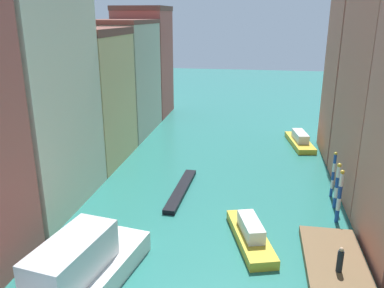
{
  "coord_description": "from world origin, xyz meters",
  "views": [
    {
      "loc": [
        3.21,
        -12.61,
        14.78
      ],
      "look_at": [
        -3.61,
        27.4,
        1.5
      ],
      "focal_mm": 36.98,
      "sensor_mm": 36.0,
      "label": 1
    }
  ],
  "objects_px": {
    "mooring_pole_1": "(337,185)",
    "vaporetto_white": "(74,276)",
    "mooring_pole_2": "(333,174)",
    "waterfront_dock": "(334,259)",
    "gondola_black": "(181,190)",
    "person_on_dock": "(340,260)",
    "motorboat_1": "(300,140)",
    "mooring_pole_0": "(339,196)",
    "motorboat_0": "(250,234)"
  },
  "relations": [
    {
      "from": "gondola_black",
      "to": "motorboat_0",
      "type": "bearing_deg",
      "value": -48.4
    },
    {
      "from": "mooring_pole_0",
      "to": "mooring_pole_1",
      "type": "height_order",
      "value": "mooring_pole_0"
    },
    {
      "from": "gondola_black",
      "to": "waterfront_dock",
      "type": "bearing_deg",
      "value": -36.99
    },
    {
      "from": "person_on_dock",
      "to": "gondola_black",
      "type": "bearing_deg",
      "value": 138.17
    },
    {
      "from": "mooring_pole_0",
      "to": "motorboat_1",
      "type": "bearing_deg",
      "value": 93.41
    },
    {
      "from": "mooring_pole_1",
      "to": "mooring_pole_2",
      "type": "height_order",
      "value": "mooring_pole_2"
    },
    {
      "from": "mooring_pole_1",
      "to": "mooring_pole_2",
      "type": "xyz_separation_m",
      "value": [
        0.04,
        2.1,
        0.09
      ]
    },
    {
      "from": "mooring_pole_1",
      "to": "motorboat_1",
      "type": "bearing_deg",
      "value": 94.83
    },
    {
      "from": "vaporetto_white",
      "to": "motorboat_1",
      "type": "bearing_deg",
      "value": 63.83
    },
    {
      "from": "person_on_dock",
      "to": "mooring_pole_2",
      "type": "height_order",
      "value": "mooring_pole_2"
    },
    {
      "from": "mooring_pole_2",
      "to": "vaporetto_white",
      "type": "xyz_separation_m",
      "value": [
        -15.93,
        -15.51,
        -0.79
      ]
    },
    {
      "from": "waterfront_dock",
      "to": "motorboat_0",
      "type": "distance_m",
      "value": 5.46
    },
    {
      "from": "gondola_black",
      "to": "mooring_pole_1",
      "type": "bearing_deg",
      "value": -3.41
    },
    {
      "from": "vaporetto_white",
      "to": "gondola_black",
      "type": "distance_m",
      "value": 14.55
    },
    {
      "from": "waterfront_dock",
      "to": "vaporetto_white",
      "type": "distance_m",
      "value": 15.6
    },
    {
      "from": "mooring_pole_2",
      "to": "motorboat_0",
      "type": "xyz_separation_m",
      "value": [
        -6.6,
        -8.34,
        -1.48
      ]
    },
    {
      "from": "mooring_pole_1",
      "to": "motorboat_0",
      "type": "xyz_separation_m",
      "value": [
        -6.56,
        -6.24,
        -1.39
      ]
    },
    {
      "from": "mooring_pole_1",
      "to": "gondola_black",
      "type": "distance_m",
      "value": 12.92
    },
    {
      "from": "motorboat_0",
      "to": "motorboat_1",
      "type": "distance_m",
      "value": 22.97
    },
    {
      "from": "motorboat_0",
      "to": "mooring_pole_1",
      "type": "bearing_deg",
      "value": 43.57
    },
    {
      "from": "waterfront_dock",
      "to": "motorboat_0",
      "type": "relative_size",
      "value": 0.97
    },
    {
      "from": "motorboat_1",
      "to": "waterfront_dock",
      "type": "bearing_deg",
      "value": -89.97
    },
    {
      "from": "vaporetto_white",
      "to": "motorboat_0",
      "type": "distance_m",
      "value": 11.79
    },
    {
      "from": "person_on_dock",
      "to": "motorboat_0",
      "type": "height_order",
      "value": "person_on_dock"
    },
    {
      "from": "vaporetto_white",
      "to": "gondola_black",
      "type": "height_order",
      "value": "vaporetto_white"
    },
    {
      "from": "gondola_black",
      "to": "motorboat_0",
      "type": "relative_size",
      "value": 1.23
    },
    {
      "from": "mooring_pole_0",
      "to": "vaporetto_white",
      "type": "relative_size",
      "value": 0.36
    },
    {
      "from": "waterfront_dock",
      "to": "mooring_pole_2",
      "type": "height_order",
      "value": "mooring_pole_2"
    },
    {
      "from": "mooring_pole_1",
      "to": "vaporetto_white",
      "type": "xyz_separation_m",
      "value": [
        -15.88,
        -13.41,
        -0.7
      ]
    },
    {
      "from": "gondola_black",
      "to": "motorboat_1",
      "type": "relative_size",
      "value": 1.15
    },
    {
      "from": "waterfront_dock",
      "to": "mooring_pole_0",
      "type": "relative_size",
      "value": 1.64
    },
    {
      "from": "person_on_dock",
      "to": "vaporetto_white",
      "type": "relative_size",
      "value": 0.14
    },
    {
      "from": "mooring_pole_0",
      "to": "mooring_pole_1",
      "type": "bearing_deg",
      "value": 83.89
    },
    {
      "from": "waterfront_dock",
      "to": "mooring_pole_1",
      "type": "height_order",
      "value": "mooring_pole_1"
    },
    {
      "from": "vaporetto_white",
      "to": "motorboat_1",
      "type": "relative_size",
      "value": 1.53
    },
    {
      "from": "mooring_pole_0",
      "to": "person_on_dock",
      "type": "bearing_deg",
      "value": -98.84
    },
    {
      "from": "person_on_dock",
      "to": "mooring_pole_2",
      "type": "bearing_deg",
      "value": 83.11
    },
    {
      "from": "mooring_pole_2",
      "to": "vaporetto_white",
      "type": "relative_size",
      "value": 0.35
    },
    {
      "from": "mooring_pole_1",
      "to": "mooring_pole_2",
      "type": "relative_size",
      "value": 0.95
    },
    {
      "from": "motorboat_1",
      "to": "person_on_dock",
      "type": "bearing_deg",
      "value": -89.98
    },
    {
      "from": "waterfront_dock",
      "to": "mooring_pole_2",
      "type": "relative_size",
      "value": 1.71
    },
    {
      "from": "person_on_dock",
      "to": "motorboat_1",
      "type": "bearing_deg",
      "value": 90.02
    },
    {
      "from": "motorboat_0",
      "to": "motorboat_1",
      "type": "xyz_separation_m",
      "value": [
        5.19,
        22.38,
        -0.01
      ]
    },
    {
      "from": "mooring_pole_0",
      "to": "vaporetto_white",
      "type": "bearing_deg",
      "value": -144.85
    },
    {
      "from": "person_on_dock",
      "to": "mooring_pole_0",
      "type": "bearing_deg",
      "value": 81.16
    },
    {
      "from": "vaporetto_white",
      "to": "motorboat_0",
      "type": "xyz_separation_m",
      "value": [
        9.33,
        7.17,
        -0.68
      ]
    },
    {
      "from": "mooring_pole_0",
      "to": "motorboat_0",
      "type": "relative_size",
      "value": 0.59
    },
    {
      "from": "mooring_pole_1",
      "to": "vaporetto_white",
      "type": "relative_size",
      "value": 0.33
    },
    {
      "from": "motorboat_0",
      "to": "vaporetto_white",
      "type": "bearing_deg",
      "value": -142.43
    },
    {
      "from": "mooring_pole_0",
      "to": "mooring_pole_2",
      "type": "bearing_deg",
      "value": 86.2
    }
  ]
}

